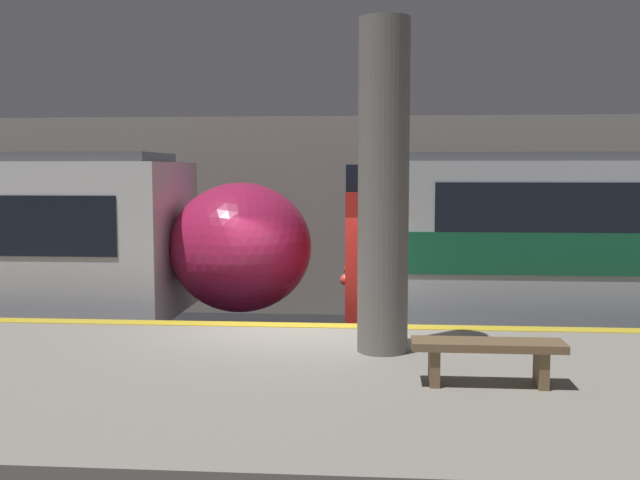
# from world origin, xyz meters

# --- Properties ---
(ground_plane) EXTENTS (120.00, 120.00, 0.00)m
(ground_plane) POSITION_xyz_m (0.00, 0.00, 0.00)
(ground_plane) COLOR black
(platform) EXTENTS (40.00, 5.21, 1.09)m
(platform) POSITION_xyz_m (0.00, -2.61, 0.54)
(platform) COLOR gray
(platform) RESTS_ON ground
(station_rear_barrier) EXTENTS (50.00, 0.15, 4.40)m
(station_rear_barrier) POSITION_xyz_m (0.00, 6.28, 2.20)
(station_rear_barrier) COLOR #9E998E
(station_rear_barrier) RESTS_ON ground
(support_pillar_near) EXTENTS (0.59, 0.59, 3.86)m
(support_pillar_near) POSITION_xyz_m (1.18, -1.53, 3.01)
(support_pillar_near) COLOR slate
(support_pillar_near) RESTS_ON platform
(platform_bench) EXTENTS (1.50, 0.40, 0.45)m
(platform_bench) POSITION_xyz_m (2.21, -2.87, 1.41)
(platform_bench) COLOR brown
(platform_bench) RESTS_ON platform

